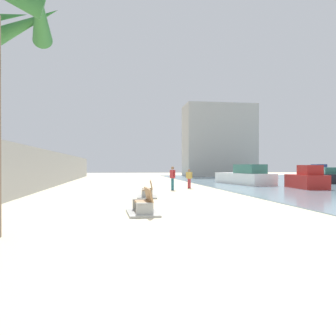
{
  "coord_description": "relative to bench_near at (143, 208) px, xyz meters",
  "views": [
    {
      "loc": [
        -1.69,
        -10.34,
        1.8
      ],
      "look_at": [
        1.38,
        10.14,
        1.67
      ],
      "focal_mm": 35.94,
      "sensor_mm": 36.0,
      "label": 1
    }
  ],
  "objects": [
    {
      "name": "seawall",
      "position": [
        -6.75,
        15.82,
        1.29
      ],
      "size": [
        0.8,
        64.0,
        3.05
      ],
      "primitive_type": "cube",
      "color": "#9E9E99",
      "rests_on": "ground"
    },
    {
      "name": "boat_outer",
      "position": [
        11.2,
        18.52,
        0.52
      ],
      "size": [
        3.42,
        8.24,
        1.9
      ],
      "color": "white",
      "rests_on": "water_bay"
    },
    {
      "name": "bench_near",
      "position": [
        0.0,
        0.0,
        0.0
      ],
      "size": [
        1.19,
        2.14,
        0.98
      ],
      "color": "#9E9E99",
      "rests_on": "ground"
    },
    {
      "name": "boat_nearest",
      "position": [
        21.63,
        20.28,
        0.42
      ],
      "size": [
        5.83,
        7.9,
        1.61
      ],
      "color": "black",
      "rests_on": "water_bay"
    },
    {
      "name": "person_standing",
      "position": [
        3.11,
        12.25,
        0.81
      ],
      "size": [
        0.37,
        0.43,
        1.77
      ],
      "color": "teal",
      "rests_on": "ground"
    },
    {
      "name": "bench_far",
      "position": [
        0.75,
        6.59,
        0.0
      ],
      "size": [
        1.29,
        2.2,
        0.98
      ],
      "color": "#9E9E99",
      "rests_on": "ground"
    },
    {
      "name": "ground_plane",
      "position": [
        0.75,
        15.82,
        -0.23
      ],
      "size": [
        120.0,
        120.0,
        0.0
      ],
      "primitive_type": "plane",
      "color": "beige"
    },
    {
      "name": "person_walking",
      "position": [
        4.76,
        13.99,
        0.65
      ],
      "size": [
        0.49,
        0.3,
        1.55
      ],
      "color": "#B22D33",
      "rests_on": "ground"
    },
    {
      "name": "boat_far_right",
      "position": [
        13.73,
        11.92,
        0.5
      ],
      "size": [
        2.16,
        4.19,
        1.83
      ],
      "color": "red",
      "rests_on": "water_bay"
    },
    {
      "name": "boat_distant",
      "position": [
        29.13,
        34.75,
        0.58
      ],
      "size": [
        3.51,
        6.57,
        2.01
      ],
      "color": "#337060",
      "rests_on": "water_bay"
    },
    {
      "name": "harbor_building",
      "position": [
        16.44,
        43.82,
        5.92
      ],
      "size": [
        12.0,
        6.0,
        12.31
      ],
      "primitive_type": "cube",
      "color": "#ADAAA3",
      "rests_on": "ground"
    }
  ]
}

